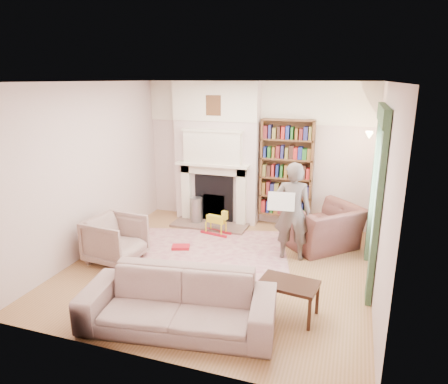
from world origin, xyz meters
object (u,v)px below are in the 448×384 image
(armchair_left, at_px, (116,239))
(man_reading, at_px, (292,212))
(bookcase, at_px, (286,168))
(sofa, at_px, (178,302))
(coffee_table, at_px, (288,299))
(paraffin_heater, at_px, (197,211))
(armchair_reading, at_px, (323,227))
(rocking_horse, at_px, (216,222))

(armchair_left, height_order, man_reading, man_reading)
(bookcase, distance_m, man_reading, 1.54)
(sofa, relative_size, man_reading, 1.40)
(bookcase, bearing_deg, man_reading, -76.12)
(bookcase, height_order, coffee_table, bookcase)
(bookcase, bearing_deg, armchair_left, -133.37)
(sofa, bearing_deg, bookcase, 72.68)
(bookcase, distance_m, paraffin_heater, 1.98)
(man_reading, distance_m, paraffin_heater, 2.36)
(armchair_reading, height_order, paraffin_heater, armchair_reading)
(armchair_reading, height_order, man_reading, man_reading)
(coffee_table, bearing_deg, armchair_reading, 92.37)
(armchair_reading, distance_m, coffee_table, 2.27)
(armchair_left, distance_m, rocking_horse, 1.94)
(armchair_reading, bearing_deg, sofa, 19.90)
(armchair_reading, bearing_deg, paraffin_heater, -53.48)
(paraffin_heater, bearing_deg, rocking_horse, -36.63)
(bookcase, height_order, man_reading, bookcase)
(armchair_reading, xyz_separation_m, coffee_table, (-0.22, -2.25, -0.15))
(man_reading, distance_m, rocking_horse, 1.71)
(coffee_table, xyz_separation_m, rocking_horse, (-1.73, 2.24, 0.02))
(armchair_reading, xyz_separation_m, sofa, (-1.40, -2.90, -0.05))
(armchair_reading, bearing_deg, bookcase, -90.87)
(sofa, bearing_deg, rocking_horse, 92.42)
(armchair_reading, xyz_separation_m, rocking_horse, (-1.95, -0.01, -0.13))
(armchair_reading, relative_size, paraffin_heater, 2.10)
(bookcase, distance_m, coffee_table, 3.31)
(coffee_table, relative_size, rocking_horse, 1.25)
(man_reading, xyz_separation_m, rocking_horse, (-1.50, 0.59, -0.56))
(sofa, xyz_separation_m, man_reading, (0.95, 2.30, 0.48))
(armchair_reading, relative_size, rocking_horse, 2.07)
(paraffin_heater, bearing_deg, sofa, -71.45)
(bookcase, bearing_deg, sofa, -98.98)
(sofa, bearing_deg, paraffin_heater, 100.20)
(armchair_reading, relative_size, man_reading, 0.72)
(bookcase, distance_m, rocking_horse, 1.71)
(armchair_left, bearing_deg, sofa, -122.50)
(man_reading, bearing_deg, rocking_horse, -28.20)
(armchair_left, bearing_deg, coffee_table, -97.80)
(armchair_reading, xyz_separation_m, man_reading, (-0.45, -0.60, 0.43))
(man_reading, xyz_separation_m, coffee_table, (0.23, -1.65, -0.58))
(man_reading, relative_size, rocking_horse, 2.87)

